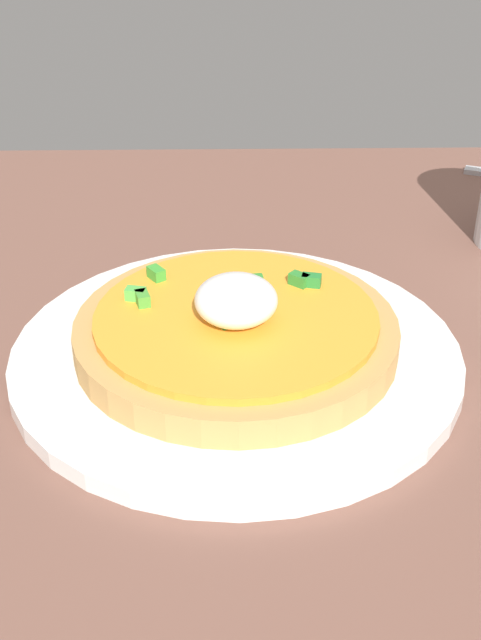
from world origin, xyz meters
TOP-DOWN VIEW (x-y plane):
  - dining_table at (0.00, 0.00)cm, footprint 91.15×64.62cm
  - plate at (0.28, -9.34)cm, footprint 28.88×28.88cm
  - pizza at (0.23, -9.38)cm, footprint 20.59×20.59cm

SIDE VIEW (x-z plane):
  - dining_table at x=0.00cm, z-range 0.00..2.11cm
  - plate at x=0.28cm, z-range 2.11..3.29cm
  - pizza at x=0.23cm, z-range 1.98..7.36cm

